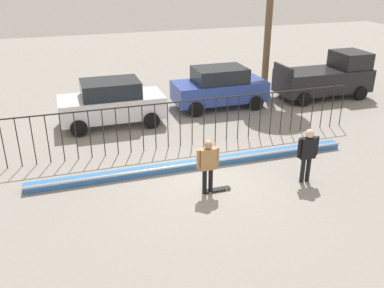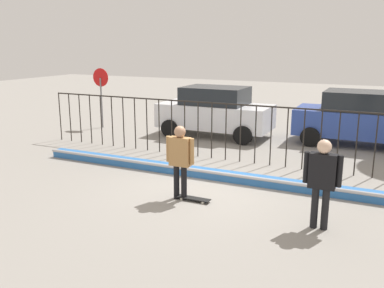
# 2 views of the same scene
# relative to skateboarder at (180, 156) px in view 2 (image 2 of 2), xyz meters

# --- Properties ---
(ground_plane) EXTENTS (60.00, 60.00, 0.00)m
(ground_plane) POSITION_rel_skateboarder_xyz_m (0.20, 0.66, -1.03)
(ground_plane) COLOR gray
(bowl_coping_ledge) EXTENTS (11.00, 0.40, 0.27)m
(bowl_coping_ledge) POSITION_rel_skateboarder_xyz_m (0.20, 1.72, -0.91)
(bowl_coping_ledge) COLOR #2D6BB7
(bowl_coping_ledge) RESTS_ON ground
(perimeter_fence) EXTENTS (14.04, 0.04, 1.76)m
(perimeter_fence) POSITION_rel_skateboarder_xyz_m (0.20, 3.59, 0.06)
(perimeter_fence) COLOR black
(perimeter_fence) RESTS_ON ground
(skateboarder) EXTENTS (0.69, 0.26, 1.72)m
(skateboarder) POSITION_rel_skateboarder_xyz_m (0.00, 0.00, 0.00)
(skateboarder) COLOR black
(skateboarder) RESTS_ON ground
(skateboard) EXTENTS (0.80, 0.20, 0.07)m
(skateboard) POSITION_rel_skateboarder_xyz_m (0.33, 0.01, -0.97)
(skateboard) COLOR black
(skateboard) RESTS_ON ground
(camera_operator) EXTENTS (0.72, 0.27, 1.77)m
(camera_operator) POSITION_rel_skateboarder_xyz_m (3.15, -0.27, 0.03)
(camera_operator) COLOR black
(camera_operator) RESTS_ON ground
(parked_car_white) EXTENTS (4.30, 2.12, 1.90)m
(parked_car_white) POSITION_rel_skateboarder_xyz_m (-1.88, 6.67, -0.06)
(parked_car_white) COLOR silver
(parked_car_white) RESTS_ON ground
(parked_car_blue) EXTENTS (4.30, 2.12, 1.90)m
(parked_car_blue) POSITION_rel_skateboarder_xyz_m (3.24, 7.43, -0.06)
(parked_car_blue) COLOR #2D479E
(parked_car_blue) RESTS_ON ground
(stop_sign) EXTENTS (0.76, 0.07, 2.50)m
(stop_sign) POSITION_rel_skateboarder_xyz_m (-6.85, 6.17, 0.58)
(stop_sign) COLOR slate
(stop_sign) RESTS_ON ground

